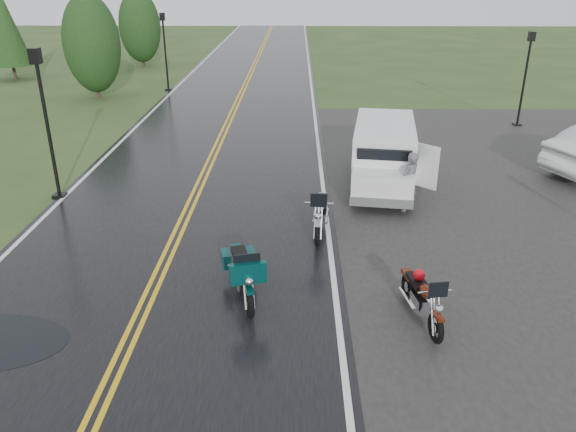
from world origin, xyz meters
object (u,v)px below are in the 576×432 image
(van_white, at_px, (356,172))
(lamp_post_far_right, at_px, (524,80))
(motorcycle_teal, at_px, (249,290))
(lamp_post_far_left, at_px, (165,52))
(motorcycle_silver, at_px, (318,224))
(lamp_post_near_left, at_px, (47,126))
(person_at_van, at_px, (409,183))
(motorcycle_red, at_px, (437,317))

(van_white, height_order, lamp_post_far_right, lamp_post_far_right)
(van_white, distance_m, lamp_post_far_right, 11.79)
(motorcycle_teal, height_order, lamp_post_far_left, lamp_post_far_left)
(motorcycle_silver, height_order, lamp_post_near_left, lamp_post_near_left)
(motorcycle_teal, distance_m, lamp_post_far_left, 22.86)
(person_at_van, height_order, lamp_post_near_left, lamp_post_near_left)
(van_white, height_order, lamp_post_far_left, lamp_post_far_left)
(motorcycle_red, distance_m, motorcycle_silver, 4.24)
(motorcycle_silver, height_order, van_white, van_white)
(person_at_van, relative_size, lamp_post_near_left, 0.39)
(van_white, relative_size, lamp_post_far_right, 1.26)
(motorcycle_silver, height_order, person_at_van, person_at_van)
(motorcycle_teal, distance_m, person_at_van, 6.59)
(van_white, bearing_deg, lamp_post_far_right, 56.98)
(motorcycle_red, height_order, person_at_van, person_at_van)
(person_at_van, bearing_deg, van_white, -63.13)
(motorcycle_silver, distance_m, van_white, 3.04)
(motorcycle_red, distance_m, person_at_van, 6.06)
(motorcycle_teal, distance_m, motorcycle_silver, 3.32)
(van_white, distance_m, lamp_post_near_left, 8.69)
(motorcycle_silver, relative_size, person_at_van, 1.30)
(motorcycle_teal, distance_m, lamp_post_far_right, 17.94)
(motorcycle_silver, xyz_separation_m, lamp_post_far_left, (-7.61, 18.94, 1.41))
(motorcycle_red, bearing_deg, lamp_post_far_right, 56.43)
(person_at_van, relative_size, lamp_post_far_right, 0.43)
(lamp_post_far_left, distance_m, lamp_post_far_right, 18.06)
(motorcycle_red, relative_size, lamp_post_far_left, 0.47)
(motorcycle_red, distance_m, lamp_post_far_right, 16.92)
(lamp_post_near_left, bearing_deg, van_white, -2.27)
(motorcycle_silver, bearing_deg, lamp_post_far_right, 58.33)
(person_at_van, distance_m, lamp_post_near_left, 10.13)
(lamp_post_far_right, bearing_deg, van_white, -131.31)
(lamp_post_near_left, bearing_deg, lamp_post_far_left, 90.53)
(van_white, relative_size, person_at_van, 2.95)
(lamp_post_near_left, distance_m, lamp_post_far_left, 15.81)
(motorcycle_silver, xyz_separation_m, van_white, (1.15, 2.79, 0.32))
(motorcycle_red, distance_m, lamp_post_near_left, 11.78)
(van_white, height_order, lamp_post_near_left, lamp_post_near_left)
(motorcycle_silver, xyz_separation_m, person_at_van, (2.55, 2.27, 0.19))
(motorcycle_teal, relative_size, motorcycle_silver, 1.00)
(motorcycle_red, height_order, lamp_post_far_right, lamp_post_far_right)
(van_white, relative_size, lamp_post_near_left, 1.14)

